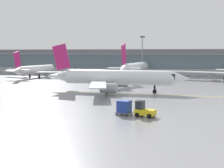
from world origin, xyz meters
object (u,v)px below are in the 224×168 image
(baggage_tug, at_px, (144,110))
(cargo_dolly_lead, at_px, (124,107))
(gate_airplane_1, at_px, (36,70))
(gate_airplane_2, at_px, (135,68))
(taxiing_regional_jet, at_px, (116,78))
(apron_light_mast_1, at_px, (142,54))

(baggage_tug, relative_size, cargo_dolly_lead, 1.17)
(gate_airplane_1, height_order, gate_airplane_2, gate_airplane_2)
(gate_airplane_1, distance_m, taxiing_regional_jet, 48.52)
(gate_airplane_2, relative_size, baggage_tug, 11.56)
(baggage_tug, distance_m, cargo_dolly_lead, 2.87)
(gate_airplane_2, xyz_separation_m, baggage_tug, (11.81, -62.58, -2.41))
(baggage_tug, bearing_deg, apron_light_mast_1, 114.19)
(gate_airplane_1, height_order, baggage_tug, gate_airplane_1)
(cargo_dolly_lead, bearing_deg, gate_airplane_1, 141.74)
(gate_airplane_1, distance_m, cargo_dolly_lead, 71.07)
(apron_light_mast_1, bearing_deg, cargo_dolly_lead, -83.39)
(gate_airplane_2, relative_size, apron_light_mast_1, 2.33)
(gate_airplane_2, height_order, baggage_tug, gate_airplane_2)
(gate_airplane_2, xyz_separation_m, cargo_dolly_lead, (9.05, -61.81, -2.25))
(gate_airplane_1, distance_m, baggage_tug, 73.34)
(gate_airplane_2, bearing_deg, cargo_dolly_lead, -167.10)
(gate_airplane_1, distance_m, apron_light_mast_1, 38.07)
(taxiing_regional_jet, bearing_deg, gate_airplane_1, 137.21)
(cargo_dolly_lead, relative_size, apron_light_mast_1, 0.17)
(cargo_dolly_lead, bearing_deg, gate_airplane_2, 113.93)
(gate_airplane_1, relative_size, cargo_dolly_lead, 10.88)
(taxiing_regional_jet, bearing_deg, gate_airplane_2, 94.26)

